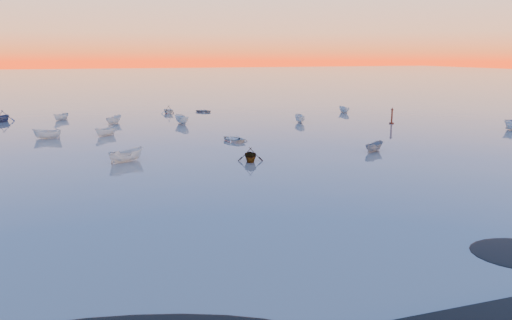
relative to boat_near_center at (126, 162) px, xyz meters
name	(u,v)px	position (x,y,z in m)	size (l,w,h in m)	color
ground	(153,104)	(11.02, 63.98, 0.00)	(600.00, 600.00, 0.00)	slate
mud_lobes	(406,294)	(11.02, -37.02, 0.01)	(140.00, 6.00, 0.07)	black
moored_fleet	(193,134)	(11.02, 16.98, 0.00)	(124.00, 58.00, 1.20)	silver
boat_near_center	(126,162)	(0.00, 0.00, 0.00)	(4.23, 1.79, 1.46)	silver
channel_marker	(392,117)	(46.06, 17.24, 1.15)	(0.82, 0.82, 2.91)	#47190F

